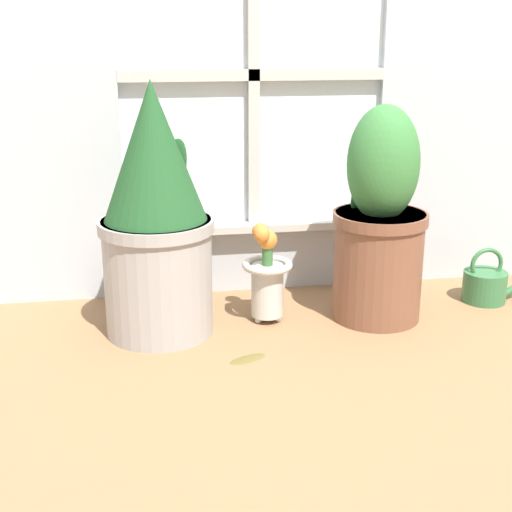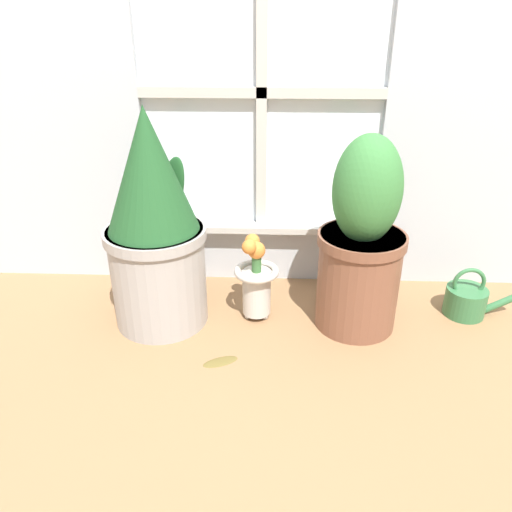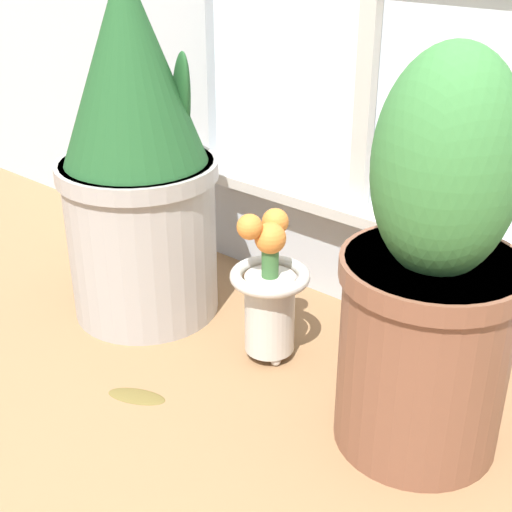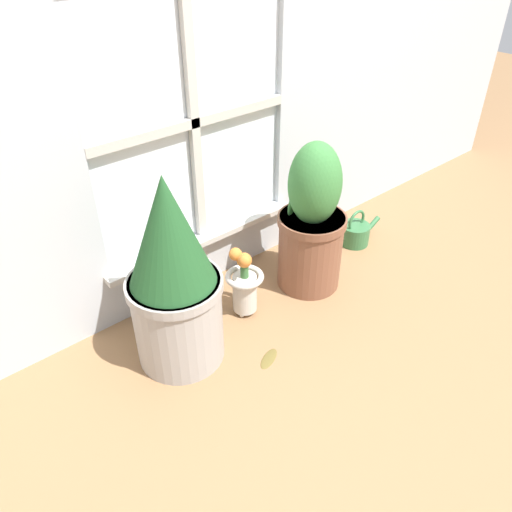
# 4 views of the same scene
# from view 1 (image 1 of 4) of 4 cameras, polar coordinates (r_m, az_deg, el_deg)

# --- Properties ---
(ground_plane) EXTENTS (10.00, 10.00, 0.00)m
(ground_plane) POSITION_cam_1_polar(r_m,az_deg,el_deg) (1.96, 2.32, -7.83)
(ground_plane) COLOR olive
(potted_plant_left) EXTENTS (0.33, 0.33, 0.72)m
(potted_plant_left) POSITION_cam_1_polar(r_m,az_deg,el_deg) (2.01, -8.00, 3.15)
(potted_plant_left) COLOR #9E9993
(potted_plant_left) RESTS_ON ground_plane
(potted_plant_right) EXTENTS (0.28, 0.28, 0.65)m
(potted_plant_right) POSITION_cam_1_polar(r_m,az_deg,el_deg) (2.14, 9.87, 2.41)
(potted_plant_right) COLOR brown
(potted_plant_right) RESTS_ON ground_plane
(flower_vase) EXTENTS (0.15, 0.15, 0.31)m
(flower_vase) POSITION_cam_1_polar(r_m,az_deg,el_deg) (2.12, 0.87, -1.51)
(flower_vase) COLOR #BCB7AD
(flower_vase) RESTS_ON ground_plane
(watering_can) EXTENTS (0.25, 0.14, 0.18)m
(watering_can) POSITION_cam_1_polar(r_m,az_deg,el_deg) (2.43, 17.91, -2.18)
(watering_can) COLOR #336B3D
(watering_can) RESTS_ON ground_plane
(fallen_leaf) EXTENTS (0.12, 0.09, 0.01)m
(fallen_leaf) POSITION_cam_1_polar(r_m,az_deg,el_deg) (1.93, -0.67, -8.16)
(fallen_leaf) COLOR brown
(fallen_leaf) RESTS_ON ground_plane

